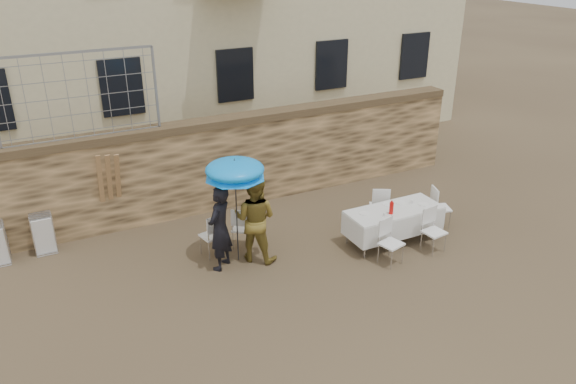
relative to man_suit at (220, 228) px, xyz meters
name	(u,v)px	position (x,y,z in m)	size (l,w,h in m)	color
ground	(324,314)	(1.05, -2.28, -0.88)	(80.00, 80.00, 0.00)	brown
stone_wall	(221,164)	(1.05, 2.72, 0.22)	(13.00, 0.50, 2.20)	olive
chain_link_fence	(79,97)	(-1.95, 2.72, 2.22)	(3.20, 0.06, 1.80)	gray
man_suit	(220,228)	(0.00, 0.00, 0.00)	(0.64, 0.42, 1.76)	black
woman_dress	(255,219)	(0.75, 0.00, 0.04)	(0.89, 0.70, 1.84)	olive
umbrella	(235,173)	(0.40, 0.10, 1.07)	(1.20, 1.20, 2.07)	#3F3F44
couple_chair_left	(212,234)	(0.00, 0.55, -0.40)	(0.48, 0.48, 0.96)	white
couple_chair_right	(243,227)	(0.70, 0.55, -0.40)	(0.48, 0.48, 0.96)	white
banquet_table	(394,211)	(3.72, -0.66, -0.15)	(2.10, 0.85, 0.78)	silver
soda_bottle	(391,208)	(3.52, -0.81, 0.02)	(0.09, 0.09, 0.26)	red
table_chair_front_left	(391,243)	(3.12, -1.41, -0.40)	(0.48, 0.48, 0.96)	white
table_chair_front_right	(434,231)	(4.22, -1.41, -0.40)	(0.48, 0.48, 0.96)	white
table_chair_back	(379,205)	(3.92, 0.14, -0.40)	(0.48, 0.48, 0.96)	white
table_chair_side	(441,207)	(5.12, -0.56, -0.40)	(0.48, 0.48, 0.96)	white
chair_stack_right	(43,230)	(-3.11, 2.36, -0.42)	(0.46, 0.47, 0.92)	white
wood_planks	(116,191)	(-1.51, 2.43, 0.12)	(0.70, 0.20, 2.00)	#A37749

